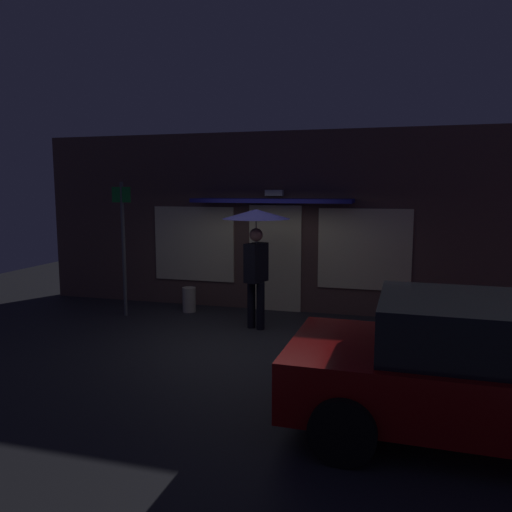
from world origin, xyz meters
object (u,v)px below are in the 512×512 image
Objects in this scene: sidewalk_bollard at (189,300)px; parked_car at (500,370)px; person_with_umbrella at (256,234)px; street_sign_post at (123,241)px.

parked_car is at bearing -38.54° from sidewalk_bollard.
person_with_umbrella is at bearing -26.60° from sidewalk_bollard.
sidewalk_bollard is at bearing 81.21° from person_with_umbrella.
parked_car is 7.17m from street_sign_post.
street_sign_post is (-6.24, 3.44, 0.77)m from parked_car.
person_with_umbrella is at bearing 137.92° from parked_car.
parked_car is 6.60m from sidewalk_bollard.
parked_car is at bearing -28.85° from street_sign_post.
street_sign_post is 1.79m from sidewalk_bollard.
street_sign_post is at bearing 104.23° from person_with_umbrella.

